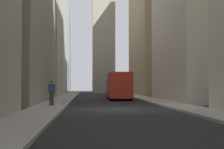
# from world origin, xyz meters

# --- Properties ---
(ground_plane) EXTENTS (135.00, 135.00, 0.00)m
(ground_plane) POSITION_xyz_m (0.00, 0.00, 0.00)
(ground_plane) COLOR black
(sidewalk_right) EXTENTS (90.00, 2.20, 0.14)m
(sidewalk_right) POSITION_xyz_m (0.00, 4.50, 0.07)
(sidewalk_right) COLOR gray
(sidewalk_right) RESTS_ON ground_plane
(sidewalk_left) EXTENTS (90.00, 2.20, 0.14)m
(sidewalk_left) POSITION_xyz_m (0.00, -4.50, 0.07)
(sidewalk_left) COLOR gray
(sidewalk_left) RESTS_ON ground_plane
(building_left_far) EXTENTS (17.10, 10.00, 21.87)m
(building_left_far) POSITION_xyz_m (29.48, -10.60, 10.93)
(building_left_far) COLOR #9E8966
(building_left_far) RESTS_ON ground_plane
(delivery_truck) EXTENTS (6.46, 2.25, 2.84)m
(delivery_truck) POSITION_xyz_m (13.41, -1.40, 1.46)
(delivery_truck) COLOR red
(delivery_truck) RESTS_ON ground_plane
(sedan_black) EXTENTS (4.30, 1.78, 1.42)m
(sedan_black) POSITION_xyz_m (20.10, -1.40, 0.66)
(sedan_black) COLOR black
(sedan_black) RESTS_ON ground_plane
(pedestrian) EXTENTS (0.26, 0.44, 1.75)m
(pedestrian) POSITION_xyz_m (1.71, 4.39, 1.10)
(pedestrian) COLOR #473D33
(pedestrian) RESTS_ON sidewalk_right
(discarded_bottle) EXTENTS (0.07, 0.07, 0.27)m
(discarded_bottle) POSITION_xyz_m (2.35, 3.70, 0.25)
(discarded_bottle) COLOR brown
(discarded_bottle) RESTS_ON sidewalk_right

